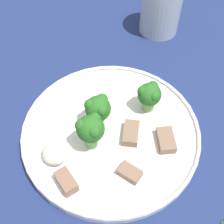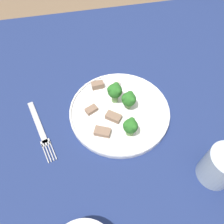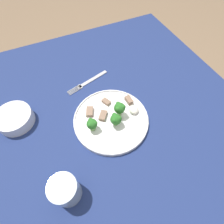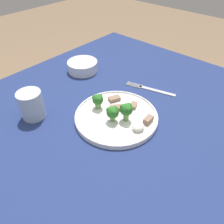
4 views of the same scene
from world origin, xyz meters
TOP-DOWN VIEW (x-y plane):
  - ground_plane at (0.00, 0.00)m, footprint 8.00×8.00m
  - table at (0.00, 0.00)m, footprint 1.28×1.08m
  - dinner_plate at (0.04, 0.01)m, footprint 0.28×0.28m
  - fork at (0.26, 0.02)m, footprint 0.07×0.20m
  - cream_bowl at (0.19, 0.33)m, footprint 0.13×0.13m
  - drinking_glass at (-0.14, 0.23)m, footprint 0.08×0.08m
  - broccoli_floret_near_rim_left at (0.01, 0.00)m, footprint 0.04×0.04m
  - broccoli_floret_center_left at (0.03, 0.08)m, footprint 0.04×0.04m
  - broccoli_floret_back_left at (0.05, -0.03)m, footprint 0.04×0.04m
  - meat_slice_front_slice at (0.12, -0.01)m, footprint 0.04×0.03m
  - meat_slice_middle_slice at (0.06, 0.03)m, footprint 0.05×0.04m
  - meat_slice_rear_slice at (0.08, -0.09)m, footprint 0.04×0.02m
  - meat_slice_edge_slice at (0.10, 0.07)m, footprint 0.05×0.04m
  - sauce_dollop at (0.04, -0.09)m, footprint 0.04×0.04m

SIDE VIEW (x-z plane):
  - ground_plane at x=0.00m, z-range 0.00..0.00m
  - table at x=0.00m, z-range 0.29..1.04m
  - fork at x=0.26m, z-range 0.76..0.76m
  - dinner_plate at x=0.04m, z-range 0.76..0.77m
  - meat_slice_front_slice at x=0.12m, z-range 0.77..0.78m
  - meat_slice_edge_slice at x=0.10m, z-range 0.77..0.78m
  - meat_slice_middle_slice at x=0.06m, z-range 0.77..0.78m
  - meat_slice_rear_slice at x=0.08m, z-range 0.77..0.79m
  - cream_bowl at x=0.19m, z-range 0.76..0.80m
  - sauce_dollop at x=0.04m, z-range 0.77..0.79m
  - drinking_glass at x=-0.14m, z-range 0.75..0.85m
  - broccoli_floret_center_left at x=0.03m, z-range 0.77..0.83m
  - broccoli_floret_near_rim_left at x=0.01m, z-range 0.78..0.83m
  - broccoli_floret_back_left at x=0.05m, z-range 0.78..0.84m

